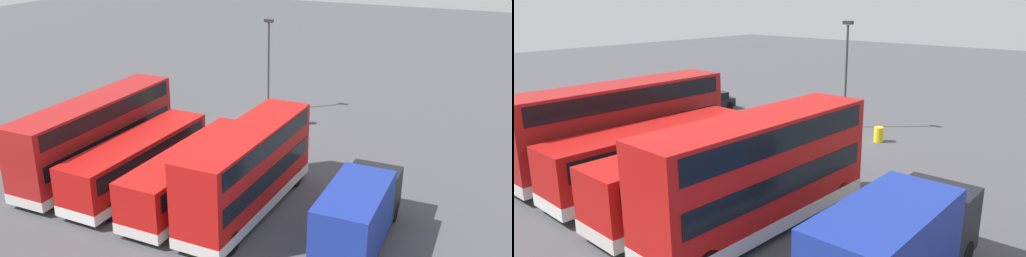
# 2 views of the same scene
# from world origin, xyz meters

# --- Properties ---
(ground_plane) EXTENTS (140.00, 140.00, 0.00)m
(ground_plane) POSITION_xyz_m (0.00, 0.00, 0.00)
(ground_plane) COLOR #47474C
(bus_double_decker_near_end) EXTENTS (2.84, 10.67, 4.55)m
(bus_double_decker_near_end) POSITION_xyz_m (-5.18, 11.85, 2.45)
(bus_double_decker_near_end) COLOR #B71411
(bus_double_decker_near_end) RESTS_ON ground
(bus_single_deck_second) EXTENTS (2.80, 10.53, 2.95)m
(bus_single_deck_second) POSITION_xyz_m (-2.00, 11.93, 1.62)
(bus_single_deck_second) COLOR #B71411
(bus_single_deck_second) RESTS_ON ground
(bus_single_deck_third) EXTENTS (2.83, 10.52, 2.95)m
(bus_single_deck_third) POSITION_xyz_m (1.71, 11.83, 1.62)
(bus_single_deck_third) COLOR #B71411
(bus_single_deck_third) RESTS_ON ground
(bus_double_decker_fourth) EXTENTS (2.64, 12.06, 4.55)m
(bus_double_decker_fourth) POSITION_xyz_m (5.18, 11.11, 2.45)
(bus_double_decker_fourth) COLOR #A51919
(bus_double_decker_fourth) RESTS_ON ground
(box_truck_blue) EXTENTS (2.56, 7.51, 3.20)m
(box_truck_blue) POSITION_xyz_m (-11.19, 12.58, 1.71)
(box_truck_blue) COLOR navy
(box_truck_blue) RESTS_ON ground
(car_hatchback_silver) EXTENTS (2.55, 4.20, 1.43)m
(car_hatchback_silver) POSITION_xyz_m (11.90, -1.35, 0.70)
(car_hatchback_silver) COLOR black
(car_hatchback_silver) RESTS_ON ground
(lamp_post_tall) EXTENTS (0.70, 0.30, 7.41)m
(lamp_post_tall) POSITION_xyz_m (0.47, -3.55, 4.37)
(lamp_post_tall) COLOR #38383D
(lamp_post_tall) RESTS_ON ground
(waste_bin_yellow) EXTENTS (0.60, 0.60, 0.95)m
(waste_bin_yellow) POSITION_xyz_m (-3.09, -1.92, 0.47)
(waste_bin_yellow) COLOR yellow
(waste_bin_yellow) RESTS_ON ground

